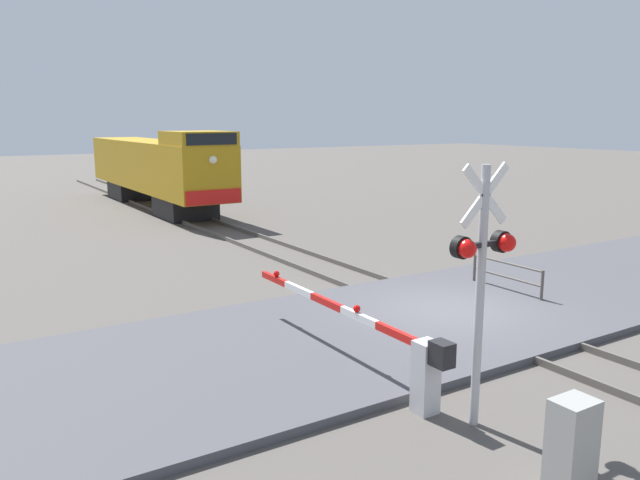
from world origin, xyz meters
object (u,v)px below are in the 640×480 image
object	(u,v)px
crossing_gate	(394,348)
guard_railing	(507,274)
crossing_signal	(482,266)
utility_cabinet	(571,451)
locomotive	(156,168)

from	to	relation	value
crossing_gate	guard_railing	bearing A→B (deg)	26.32
crossing_signal	guard_railing	distance (m)	8.05
utility_cabinet	locomotive	bearing A→B (deg)	81.97
crossing_signal	guard_railing	bearing A→B (deg)	38.03
locomotive	utility_cabinet	world-z (taller)	locomotive
utility_cabinet	crossing_gate	bearing A→B (deg)	88.48
crossing_gate	utility_cabinet	size ratio (longest dim) A/B	4.61
crossing_signal	crossing_gate	size ratio (longest dim) A/B	0.66
utility_cabinet	guard_railing	distance (m)	9.56
locomotive	crossing_gate	bearing A→B (deg)	-98.95
locomotive	utility_cabinet	xyz separation A→B (m)	(-4.07, -28.90, -1.49)
crossing_gate	guard_railing	size ratio (longest dim) A/B	2.59
locomotive	crossing_signal	bearing A→B (deg)	-97.62
guard_railing	crossing_gate	bearing A→B (deg)	-153.68
crossing_signal	utility_cabinet	size ratio (longest dim) A/B	3.03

